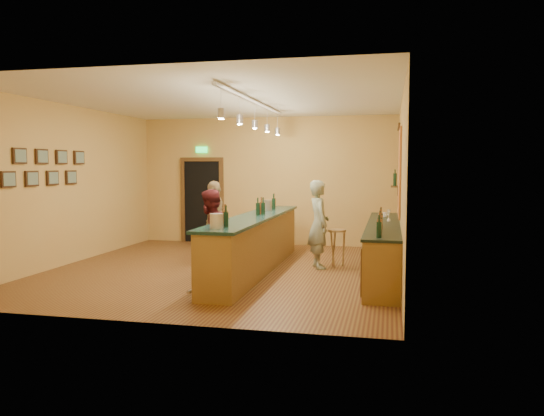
% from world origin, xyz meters
% --- Properties ---
extents(floor, '(7.00, 7.00, 0.00)m').
position_xyz_m(floor, '(0.00, 0.00, 0.00)').
color(floor, '#512417').
rests_on(floor, ground).
extents(ceiling, '(6.50, 7.00, 0.02)m').
position_xyz_m(ceiling, '(0.00, 0.00, 3.20)').
color(ceiling, silver).
rests_on(ceiling, wall_back).
extents(wall_back, '(6.50, 0.02, 3.20)m').
position_xyz_m(wall_back, '(0.00, 3.50, 1.60)').
color(wall_back, tan).
rests_on(wall_back, floor).
extents(wall_front, '(6.50, 0.02, 3.20)m').
position_xyz_m(wall_front, '(0.00, -3.50, 1.60)').
color(wall_front, tan).
rests_on(wall_front, floor).
extents(wall_left, '(0.02, 7.00, 3.20)m').
position_xyz_m(wall_left, '(-3.25, 0.00, 1.60)').
color(wall_left, tan).
rests_on(wall_left, floor).
extents(wall_right, '(0.02, 7.00, 3.20)m').
position_xyz_m(wall_right, '(3.25, 0.00, 1.60)').
color(wall_right, tan).
rests_on(wall_right, floor).
extents(doorway, '(1.15, 0.09, 2.48)m').
position_xyz_m(doorway, '(-1.70, 3.47, 1.13)').
color(doorway, black).
rests_on(doorway, wall_back).
extents(tapestry, '(0.03, 1.40, 1.60)m').
position_xyz_m(tapestry, '(3.23, 0.40, 1.85)').
color(tapestry, '#AA2F22').
rests_on(tapestry, wall_right).
extents(bottle_shelf, '(0.17, 0.55, 0.54)m').
position_xyz_m(bottle_shelf, '(3.17, 1.90, 1.67)').
color(bottle_shelf, '#443114').
rests_on(bottle_shelf, wall_right).
extents(picture_grid, '(0.06, 2.20, 0.70)m').
position_xyz_m(picture_grid, '(-3.21, -0.75, 1.95)').
color(picture_grid, '#382111').
rests_on(picture_grid, wall_left).
extents(back_counter, '(0.60, 4.55, 1.27)m').
position_xyz_m(back_counter, '(2.97, 0.18, 0.49)').
color(back_counter, brown).
rests_on(back_counter, floor).
extents(tasting_bar, '(0.73, 5.10, 1.38)m').
position_xyz_m(tasting_bar, '(0.61, -0.00, 0.61)').
color(tasting_bar, brown).
rests_on(tasting_bar, floor).
extents(pendant_track, '(0.11, 4.60, 0.50)m').
position_xyz_m(pendant_track, '(0.61, -0.00, 2.98)').
color(pendant_track, silver).
rests_on(pendant_track, ceiling).
extents(bartender, '(0.62, 0.73, 1.71)m').
position_xyz_m(bartender, '(1.73, 0.58, 0.85)').
color(bartender, gray).
rests_on(bartender, floor).
extents(customer_a, '(0.63, 0.79, 1.57)m').
position_xyz_m(customer_a, '(0.03, -0.87, 0.79)').
color(customer_a, '#59191E').
rests_on(customer_a, floor).
extents(customer_b, '(0.49, 1.01, 1.68)m').
position_xyz_m(customer_b, '(-0.39, 0.60, 0.84)').
color(customer_b, '#997A51').
rests_on(customer_b, floor).
extents(bar_stool, '(0.36, 0.36, 0.73)m').
position_xyz_m(bar_stool, '(2.06, 0.81, 0.59)').
color(bar_stool, olive).
rests_on(bar_stool, floor).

